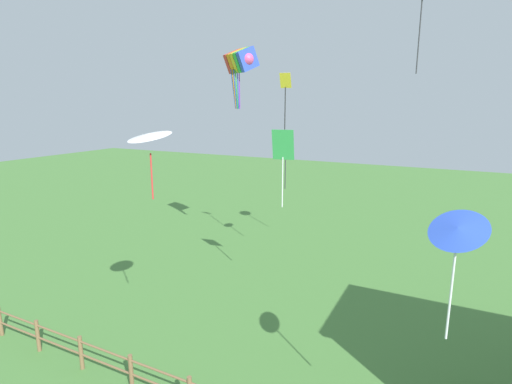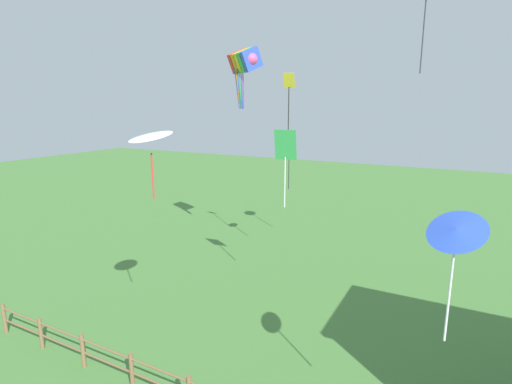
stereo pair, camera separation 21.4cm
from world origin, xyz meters
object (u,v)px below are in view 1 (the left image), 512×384
Objects in this scene: kite_cyan_delta at (286,151)px; kite_blue_delta at (458,232)px; kite_rainbow_parafoil at (241,61)px; kite_green_diamond at (283,152)px; kite_yellow_diamond at (285,96)px; kite_white_delta at (149,136)px.

kite_blue_delta is at bearing -52.68° from kite_cyan_delta.
kite_rainbow_parafoil is 0.96× the size of kite_green_diamond.
kite_green_diamond is at bearing -68.75° from kite_cyan_delta.
kite_blue_delta is 9.33m from kite_green_diamond.
kite_cyan_delta is 4.70m from kite_green_diamond.
kite_white_delta is at bearing -90.77° from kite_yellow_diamond.
kite_rainbow_parafoil reaches higher than kite_blue_delta.
kite_cyan_delta is at bearing 13.89° from kite_rainbow_parafoil.
kite_white_delta is at bearing 177.03° from kite_blue_delta.
kite_yellow_diamond is at bearing 128.20° from kite_blue_delta.
kite_green_diamond is 1.54× the size of kite_white_delta.
kite_green_diamond is (4.03, -3.77, -4.16)m from kite_rainbow_parafoil.
kite_cyan_delta is 1.09× the size of kite_white_delta.
kite_blue_delta is at bearing -2.97° from kite_white_delta.
kite_white_delta is at bearing -105.22° from kite_green_diamond.
kite_rainbow_parafoil is at bearing 135.90° from kite_blue_delta.
kite_white_delta is (-0.13, -9.92, -1.34)m from kite_yellow_diamond.
kite_white_delta is (-8.28, 0.43, 1.61)m from kite_blue_delta.
kite_green_diamond is (-6.61, 6.55, 0.60)m from kite_blue_delta.
kite_rainbow_parafoil is at bearing -179.29° from kite_yellow_diamond.
kite_white_delta is (2.37, -9.89, -3.16)m from kite_rainbow_parafoil.
kite_rainbow_parafoil is at bearing 136.89° from kite_green_diamond.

